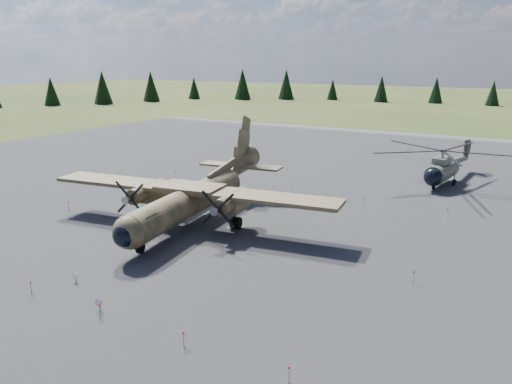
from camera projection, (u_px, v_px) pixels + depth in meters
The scene contains 8 objects.
ground at pixel (208, 240), 40.80m from camera, with size 500.00×500.00×0.00m, color brown.
apron at pixel (266, 209), 49.19m from camera, with size 120.00×120.00×0.04m, color slate.
transport_plane at pixel (196, 194), 44.90m from camera, with size 27.29×24.63×8.98m.
helicopter_near at pixel (443, 160), 57.63m from camera, with size 18.62×20.61×4.26m.
info_placard_left at pixel (75, 277), 32.91m from camera, with size 0.41×0.19×0.62m.
info_placard_right at pixel (99, 304), 29.15m from camera, with size 0.47×0.23×0.71m.
barrier_fence at pixel (202, 233), 40.83m from camera, with size 33.12×29.62×0.85m.
treeline at pixel (188, 172), 44.09m from camera, with size 303.13×300.64×10.98m.
Camera 1 is at (22.48, -31.40, 14.30)m, focal length 35.00 mm.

